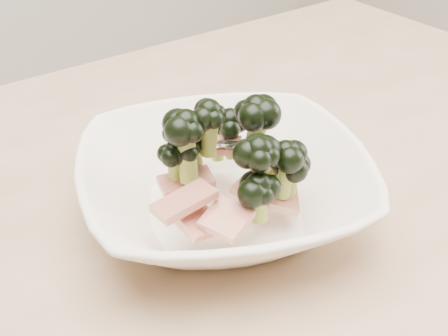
{
  "coord_description": "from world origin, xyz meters",
  "views": [
    {
      "loc": [
        -0.22,
        -0.35,
        1.09
      ],
      "look_at": [
        0.05,
        0.01,
        0.8
      ],
      "focal_mm": 50.0,
      "sensor_mm": 36.0,
      "label": 1
    }
  ],
  "objects": [
    {
      "name": "dining_table",
      "position": [
        0.0,
        0.0,
        0.65
      ],
      "size": [
        1.2,
        0.8,
        0.75
      ],
      "color": "tan",
      "rests_on": "ground"
    },
    {
      "name": "broccoli_dish",
      "position": [
        0.05,
        0.01,
        0.79
      ],
      "size": [
        0.33,
        0.33,
        0.12
      ],
      "color": "#F5E5CF",
      "rests_on": "dining_table"
    }
  ]
}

